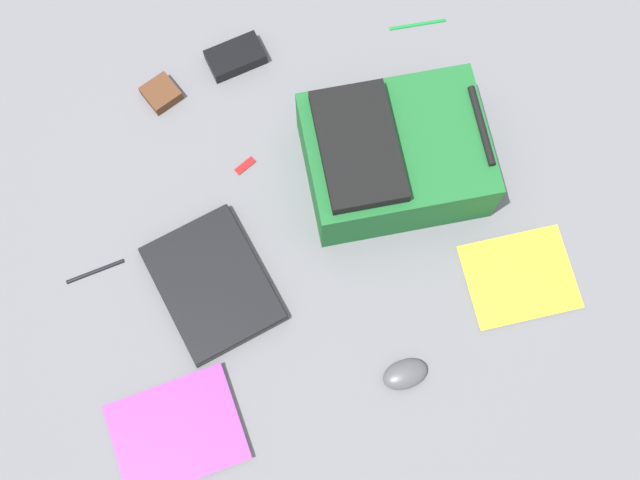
{
  "coord_description": "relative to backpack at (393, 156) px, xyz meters",
  "views": [
    {
      "loc": [
        0.51,
        -0.16,
        1.74
      ],
      "look_at": [
        0.04,
        0.04,
        0.02
      ],
      "focal_mm": 44.17,
      "sensor_mm": 36.0,
      "label": 1
    }
  ],
  "objects": [
    {
      "name": "ground_plane",
      "position": [
        0.07,
        -0.26,
        -0.09
      ],
      "size": [
        3.4,
        3.4,
        0.0
      ],
      "primitive_type": "plane",
      "color": "slate"
    },
    {
      "name": "computer_mouse",
      "position": [
        0.45,
        -0.16,
        -0.07
      ],
      "size": [
        0.07,
        0.1,
        0.03
      ],
      "primitive_type": "ellipsoid",
      "rotation": [
        0.0,
        0.0,
        -0.05
      ],
      "color": "#4C4C51",
      "rests_on": "ground_plane"
    },
    {
      "name": "book_blue",
      "position": [
        0.35,
        0.17,
        -0.08
      ],
      "size": [
        0.24,
        0.27,
        0.02
      ],
      "color": "silver",
      "rests_on": "ground_plane"
    },
    {
      "name": "pen_blue",
      "position": [
        -0.03,
        -0.72,
        -0.08
      ],
      "size": [
        0.01,
        0.14,
        0.01
      ],
      "primitive_type": "cylinder",
      "rotation": [
        1.57,
        0.0,
        0.0
      ],
      "color": "black",
      "rests_on": "ground_plane"
    },
    {
      "name": "backpack",
      "position": [
        0.0,
        0.0,
        0.0
      ],
      "size": [
        0.39,
        0.45,
        0.2
      ],
      "color": "#1E662D",
      "rests_on": "ground_plane"
    },
    {
      "name": "laptop",
      "position": [
        0.11,
        -0.48,
        -0.07
      ],
      "size": [
        0.33,
        0.26,
        0.03
      ],
      "color": "black",
      "rests_on": "ground_plane"
    },
    {
      "name": "book_red",
      "position": [
        0.38,
        -0.67,
        -0.08
      ],
      "size": [
        0.22,
        0.28,
        0.02
      ],
      "color": "silver",
      "rests_on": "ground_plane"
    },
    {
      "name": "power_brick",
      "position": [
        -0.41,
        -0.23,
        -0.07
      ],
      "size": [
        0.09,
        0.14,
        0.04
      ],
      "primitive_type": "cube",
      "rotation": [
        0.0,
        0.0,
        0.05
      ],
      "color": "black",
      "rests_on": "ground_plane"
    },
    {
      "name": "pen_black",
      "position": [
        -0.33,
        0.22,
        -0.08
      ],
      "size": [
        0.04,
        0.14,
        0.01
      ],
      "primitive_type": "cylinder",
      "rotation": [
        1.57,
        0.0,
        -0.21
      ],
      "color": "#198C33",
      "rests_on": "ground_plane"
    },
    {
      "name": "earbud_pouch",
      "position": [
        -0.39,
        -0.44,
        -0.07
      ],
      "size": [
        0.09,
        0.09,
        0.03
      ],
      "primitive_type": "cube",
      "rotation": [
        0.0,
        0.0,
        0.28
      ],
      "color": "#59331E",
      "rests_on": "ground_plane"
    },
    {
      "name": "usb_stick",
      "position": [
        -0.14,
        -0.31,
        -0.09
      ],
      "size": [
        0.03,
        0.06,
        0.01
      ],
      "primitive_type": "cube",
      "rotation": [
        0.0,
        0.0,
        0.33
      ],
      "color": "#B21919",
      "rests_on": "ground_plane"
    }
  ]
}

